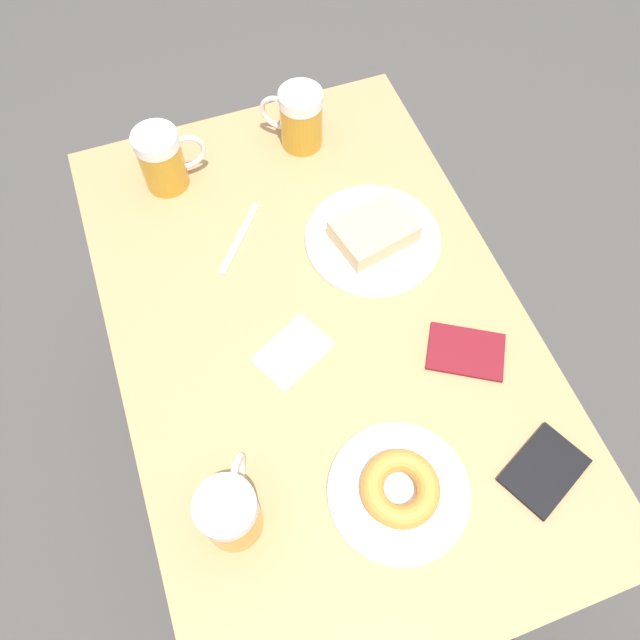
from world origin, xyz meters
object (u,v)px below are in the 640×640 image
object	(u,v)px
beer_mug_center	(300,118)
plate_with_donut	(399,490)
plate_with_cake	(373,235)
passport_near_edge	(544,470)
beer_mug_left	(230,512)
fork	(239,238)
napkin_folded	(293,352)
passport_far_edge	(466,352)
beer_mug_right	(163,159)

from	to	relation	value
beer_mug_center	plate_with_donut	bearing A→B (deg)	82.67
plate_with_cake	passport_near_edge	bearing A→B (deg)	99.84
plate_with_donut	beer_mug_center	distance (m)	0.73
beer_mug_left	fork	world-z (taller)	beer_mug_left
napkin_folded	fork	world-z (taller)	same
passport_far_edge	plate_with_donut	bearing A→B (deg)	41.51
fork	passport_far_edge	xyz separation A→B (m)	(-0.29, 0.35, 0.00)
plate_with_cake	passport_near_edge	world-z (taller)	plate_with_cake
beer_mug_left	beer_mug_center	xyz separation A→B (m)	(-0.33, -0.68, 0.00)
napkin_folded	passport_far_edge	world-z (taller)	passport_far_edge
plate_with_cake	passport_near_edge	distance (m)	0.49
plate_with_donut	passport_far_edge	world-z (taller)	plate_with_donut
napkin_folded	passport_far_edge	bearing A→B (deg)	160.10
passport_near_edge	plate_with_donut	bearing A→B (deg)	-11.49
plate_with_donut	beer_mug_center	size ratio (longest dim) A/B	1.70
plate_with_donut	passport_near_edge	distance (m)	0.23
beer_mug_left	beer_mug_right	bearing A→B (deg)	-95.03
plate_with_cake	fork	distance (m)	0.25
beer_mug_left	passport_near_edge	world-z (taller)	beer_mug_left
beer_mug_right	napkin_folded	distance (m)	0.45
beer_mug_center	fork	size ratio (longest dim) A/B	0.93
beer_mug_center	beer_mug_left	bearing A→B (deg)	63.75
beer_mug_right	napkin_folded	world-z (taller)	beer_mug_right
passport_near_edge	napkin_folded	bearing A→B (deg)	-47.14
passport_far_edge	fork	bearing A→B (deg)	-50.46
beer_mug_center	beer_mug_right	distance (m)	0.28
beer_mug_center	napkin_folded	distance (m)	0.48
beer_mug_left	passport_near_edge	bearing A→B (deg)	169.19
beer_mug_right	passport_far_edge	bearing A→B (deg)	125.65
napkin_folded	passport_far_edge	xyz separation A→B (m)	(-0.27, 0.10, 0.00)
plate_with_cake	passport_near_edge	xyz separation A→B (m)	(-0.08, 0.48, -0.01)
plate_with_cake	napkin_folded	size ratio (longest dim) A/B	1.72
plate_with_donut	beer_mug_left	world-z (taller)	beer_mug_left
beer_mug_left	beer_mug_center	world-z (taller)	same
beer_mug_center	beer_mug_right	world-z (taller)	same
passport_far_edge	plate_with_cake	bearing A→B (deg)	-77.09
beer_mug_center	passport_near_edge	bearing A→B (deg)	99.59
beer_mug_left	fork	distance (m)	0.51
beer_mug_left	napkin_folded	world-z (taller)	beer_mug_left
napkin_folded	passport_far_edge	distance (m)	0.29
beer_mug_left	plate_with_donut	bearing A→B (deg)	169.82
fork	passport_far_edge	distance (m)	0.46
beer_mug_right	fork	bearing A→B (deg)	116.68
plate_with_cake	fork	bearing A→B (deg)	-20.89
plate_with_cake	plate_with_donut	world-z (taller)	plate_with_cake
plate_with_cake	plate_with_donut	size ratio (longest dim) A/B	1.17
plate_with_donut	passport_near_edge	size ratio (longest dim) A/B	1.41
napkin_folded	plate_with_donut	bearing A→B (deg)	105.19
beer_mug_right	fork	world-z (taller)	beer_mug_right
plate_with_cake	beer_mug_center	bearing A→B (deg)	-80.84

